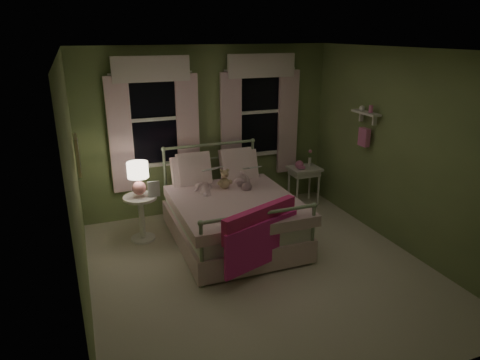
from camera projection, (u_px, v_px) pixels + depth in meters
name	position (u px, v px, depth m)	size (l,w,h in m)	color
room_shell	(262.00, 169.00, 4.87)	(4.20, 4.20, 4.20)	silver
bed	(231.00, 214.00, 5.92)	(1.58, 2.04, 1.18)	white
pink_throw	(261.00, 230.00, 4.94)	(1.06, 0.52, 0.71)	#DE2B72
child_left	(202.00, 169.00, 6.01)	(0.28, 0.18, 0.76)	#F7D1DD
child_right	(239.00, 166.00, 6.21)	(0.35, 0.28, 0.73)	#F7D1DD
book_left	(207.00, 173.00, 5.79)	(0.20, 0.27, 0.03)	beige
book_right	(245.00, 172.00, 5.99)	(0.20, 0.27, 0.02)	beige
teddy_bear	(224.00, 181.00, 6.02)	(0.22, 0.17, 0.29)	tan
nightstand_left	(141.00, 212.00, 5.91)	(0.46, 0.46, 0.65)	white
table_lamp	(138.00, 175.00, 5.74)	(0.28, 0.28, 0.46)	pink
book_nightstand	(148.00, 197.00, 5.80)	(0.16, 0.22, 0.02)	beige
nightstand_right	(304.00, 173.00, 7.10)	(0.50, 0.40, 0.64)	white
pink_toy	(300.00, 165.00, 7.01)	(0.14, 0.20, 0.14)	pink
bud_vase	(310.00, 158.00, 7.11)	(0.06, 0.06, 0.28)	white
window_left	(154.00, 115.00, 6.27)	(1.34, 0.13, 1.96)	black
window_right	(260.00, 108.00, 6.84)	(1.34, 0.13, 1.96)	black
wall_shelf	(365.00, 125.00, 6.06)	(0.15, 0.50, 0.60)	white
framed_picture	(78.00, 155.00, 4.67)	(0.03, 0.32, 0.42)	beige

